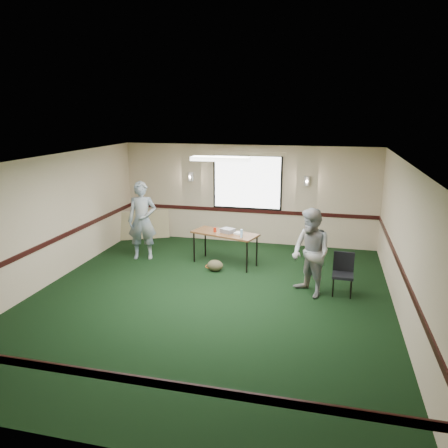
% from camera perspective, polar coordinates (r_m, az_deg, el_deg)
% --- Properties ---
extents(ground, '(8.00, 8.00, 0.00)m').
position_cam_1_polar(ground, '(8.68, -2.06, -9.82)').
color(ground, black).
rests_on(ground, ground).
extents(room_shell, '(8.00, 8.02, 8.00)m').
position_cam_1_polar(room_shell, '(10.16, 1.10, 3.21)').
color(room_shell, '#CBB493').
rests_on(room_shell, ground).
extents(folding_table, '(1.68, 1.06, 0.79)m').
position_cam_1_polar(folding_table, '(10.34, 0.13, -1.44)').
color(folding_table, brown).
rests_on(folding_table, ground).
extents(projector, '(0.38, 0.36, 0.10)m').
position_cam_1_polar(projector, '(10.32, 0.48, -0.87)').
color(projector, gray).
rests_on(projector, folding_table).
extents(game_console, '(0.22, 0.20, 0.04)m').
position_cam_1_polar(game_console, '(10.20, 1.88, -1.22)').
color(game_console, white).
rests_on(game_console, folding_table).
extents(red_cup, '(0.07, 0.07, 0.11)m').
position_cam_1_polar(red_cup, '(10.39, -1.20, -0.75)').
color(red_cup, '#AE220B').
rests_on(red_cup, folding_table).
extents(water_bottle, '(0.06, 0.06, 0.20)m').
position_cam_1_polar(water_bottle, '(9.90, 2.31, -1.26)').
color(water_bottle, '#94C9F2').
rests_on(water_bottle, folding_table).
extents(duffel_bag, '(0.40, 0.32, 0.26)m').
position_cam_1_polar(duffel_bag, '(10.08, -1.17, -5.45)').
color(duffel_bag, '#413F25').
rests_on(duffel_bag, ground).
extents(cable_coil, '(0.44, 0.44, 0.02)m').
position_cam_1_polar(cable_coil, '(10.39, -1.52, -5.54)').
color(cable_coil, '#B64616').
rests_on(cable_coil, ground).
extents(folded_table, '(1.50, 0.92, 0.80)m').
position_cam_1_polar(folded_table, '(12.74, -10.73, -0.14)').
color(folded_table, tan).
rests_on(folded_table, ground).
extents(conference_chair, '(0.42, 0.44, 0.84)m').
position_cam_1_polar(conference_chair, '(9.10, 15.30, -5.82)').
color(conference_chair, black).
rests_on(conference_chair, ground).
extents(person_left, '(0.80, 0.63, 1.93)m').
position_cam_1_polar(person_left, '(10.91, -10.63, 0.45)').
color(person_left, '#3B5A82').
rests_on(person_left, ground).
extents(person_right, '(1.07, 1.08, 1.76)m').
position_cam_1_polar(person_right, '(8.74, 11.28, -3.73)').
color(person_right, '#7699B7').
rests_on(person_right, ground).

